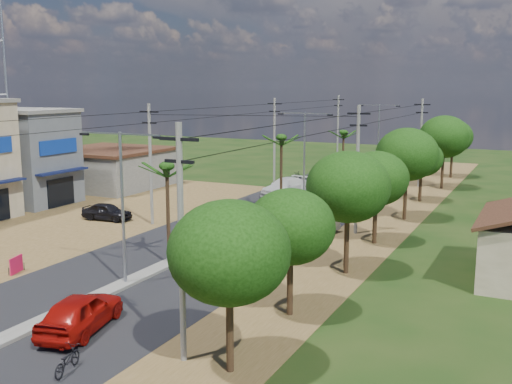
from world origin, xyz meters
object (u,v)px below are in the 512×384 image
Objects in this scene: car_silver_mid at (312,226)px; moto_rider_east at (67,361)px; roadside_sign at (16,265)px; car_red_near at (81,313)px; car_white_far at (285,187)px; car_parked_dark at (107,212)px.

car_silver_mid is 2.66× the size of moto_rider_east.
car_red_near is at bearing -42.94° from roadside_sign.
car_red_near reaches higher than roadside_sign.
car_white_far is at bearing -42.00° from car_silver_mid.
car_white_far is at bearing -94.66° from car_red_near.
car_silver_mid reaches higher than moto_rider_east.
car_white_far is (-7.84, 13.39, 0.05)m from car_silver_mid.
car_white_far is at bearing -93.82° from moto_rider_east.
car_red_near is at bearing -148.47° from car_parked_dark.
car_parked_dark is 25.35m from moto_rider_east.
car_red_near is 33.32m from car_white_far.
moto_rider_east is (2.15, -3.09, -0.37)m from car_red_near.
car_white_far is 3.22× the size of moto_rider_east.
car_red_near is at bearing 99.26° from car_silver_mid.
car_parked_dark reaches higher than roadside_sign.
car_red_near is 19.77m from car_silver_mid.
roadside_sign reaches higher than moto_rider_east.
car_parked_dark is at bearing -104.79° from car_white_far.
car_parked_dark is at bearing 26.07° from car_silver_mid.
car_silver_mid is 15.52m from car_white_far.
car_silver_mid is 4.03× the size of roadside_sign.
car_silver_mid reaches higher than roadside_sign.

